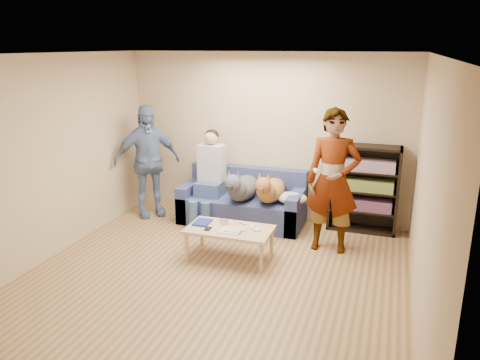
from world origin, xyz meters
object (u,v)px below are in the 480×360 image
(bookshelf, at_px, (364,187))
(dog_tan, at_px, (270,190))
(person_standing_right, at_px, (333,181))
(camera_silver, at_px, (224,222))
(coffee_table, at_px, (230,232))
(person_standing_left, at_px, (147,161))
(sofa, at_px, (243,204))
(notebook_blue, at_px, (202,222))
(person_seated, at_px, (209,174))
(dog_gray, at_px, (242,187))

(bookshelf, bearing_deg, dog_tan, -163.05)
(person_standing_right, height_order, dog_tan, person_standing_right)
(camera_silver, bearing_deg, coffee_table, -45.00)
(dog_tan, bearing_deg, person_standing_left, -179.15)
(dog_tan, bearing_deg, sofa, 160.30)
(person_standing_right, relative_size, coffee_table, 1.75)
(person_standing_right, bearing_deg, bookshelf, 65.60)
(camera_silver, distance_m, sofa, 1.22)
(notebook_blue, bearing_deg, bookshelf, 37.69)
(person_standing_left, relative_size, notebook_blue, 6.96)
(notebook_blue, bearing_deg, person_standing_right, 22.53)
(camera_silver, height_order, person_seated, person_seated)
(person_standing_left, xyz_separation_m, sofa, (1.55, 0.20, -0.62))
(dog_gray, distance_m, coffee_table, 1.15)
(person_standing_right, distance_m, dog_tan, 1.12)
(camera_silver, relative_size, person_seated, 0.07)
(dog_gray, xyz_separation_m, coffee_table, (0.20, -1.10, -0.26))
(person_seated, bearing_deg, coffee_table, -57.66)
(dog_tan, bearing_deg, camera_silver, -108.45)
(coffee_table, bearing_deg, dog_gray, 100.31)
(person_standing_right, xyz_separation_m, dog_tan, (-0.97, 0.44, -0.35))
(person_standing_right, bearing_deg, notebook_blue, -159.11)
(person_standing_right, height_order, dog_gray, person_standing_right)
(coffee_table, bearing_deg, sofa, 100.71)
(camera_silver, xyz_separation_m, dog_tan, (0.34, 1.03, 0.17))
(person_standing_left, relative_size, person_seated, 1.23)
(person_standing_right, xyz_separation_m, dog_gray, (-1.40, 0.39, -0.33))
(camera_silver, xyz_separation_m, bookshelf, (1.67, 1.44, 0.23))
(person_seated, xyz_separation_m, dog_tan, (0.98, -0.04, -0.15))
(person_seated, distance_m, dog_tan, 1.00)
(dog_gray, distance_m, bookshelf, 1.81)
(person_standing_right, distance_m, dog_gray, 1.49)
(coffee_table, height_order, bookshelf, bookshelf)
(camera_silver, height_order, sofa, sofa)
(dog_gray, bearing_deg, person_seated, 170.40)
(camera_silver, height_order, dog_gray, dog_gray)
(sofa, bearing_deg, notebook_blue, -96.71)
(dog_gray, bearing_deg, bookshelf, 14.56)
(dog_tan, distance_m, bookshelf, 1.39)
(person_seated, relative_size, dog_gray, 1.18)
(dog_gray, bearing_deg, notebook_blue, -100.74)
(person_standing_right, xyz_separation_m, sofa, (-1.45, 0.61, -0.68))
(notebook_blue, distance_m, dog_tan, 1.28)
(person_standing_left, bearing_deg, dog_gray, -44.50)
(sofa, bearing_deg, coffee_table, -79.29)
(coffee_table, bearing_deg, person_seated, 122.34)
(notebook_blue, bearing_deg, person_standing_left, 142.47)
(bookshelf, bearing_deg, dog_gray, -165.44)
(dog_gray, bearing_deg, coffee_table, -79.69)
(camera_silver, xyz_separation_m, person_seated, (-0.64, 1.08, 0.33))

